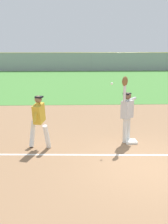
# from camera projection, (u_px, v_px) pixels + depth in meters

# --- Properties ---
(ground_plane) EXTENTS (82.20, 82.20, 0.00)m
(ground_plane) POSITION_uv_depth(u_px,v_px,m) (152.00, 167.00, 7.71)
(ground_plane) COLOR #936D4C
(outfield_grass) EXTENTS (55.95, 18.92, 0.01)m
(outfield_grass) POSITION_uv_depth(u_px,v_px,m) (98.00, 81.00, 24.59)
(outfield_grass) COLOR #478438
(outfield_grass) RESTS_ON ground_plane
(chalk_foul_line) EXTENTS (11.99, 0.67, 0.01)m
(chalk_foul_line) POSITION_uv_depth(u_px,v_px,m) (7.00, 154.00, 8.56)
(chalk_foul_line) COLOR white
(chalk_foul_line) RESTS_ON ground_plane
(first_base) EXTENTS (0.39, 0.39, 0.08)m
(first_base) POSITION_uv_depth(u_px,v_px,m) (131.00, 142.00, 9.57)
(first_base) COLOR white
(first_base) RESTS_ON ground_plane
(fielder) EXTENTS (0.66, 0.75, 2.28)m
(fielder) POSITION_uv_depth(u_px,v_px,m) (127.00, 110.00, 9.41)
(fielder) COLOR silver
(fielder) RESTS_ON ground_plane
(runner) EXTENTS (0.76, 0.83, 1.72)m
(runner) POSITION_uv_depth(u_px,v_px,m) (39.00, 118.00, 8.90)
(runner) COLOR white
(runner) RESTS_ON ground_plane
(baseball) EXTENTS (0.07, 0.07, 0.07)m
(baseball) POSITION_uv_depth(u_px,v_px,m) (112.00, 84.00, 8.90)
(baseball) COLOR white
(outfield_fence) EXTENTS (56.03, 0.08, 2.18)m
(outfield_fence) POSITION_uv_depth(u_px,v_px,m) (91.00, 62.00, 33.50)
(outfield_fence) COLOR #93999E
(outfield_fence) RESTS_ON ground_plane
(parked_car_white) EXTENTS (4.40, 2.13, 1.25)m
(parked_car_white) POSITION_uv_depth(u_px,v_px,m) (22.00, 63.00, 36.94)
(parked_car_white) COLOR white
(parked_car_white) RESTS_ON ground_plane
(parked_car_blue) EXTENTS (4.42, 2.16, 1.25)m
(parked_car_blue) POSITION_uv_depth(u_px,v_px,m) (61.00, 63.00, 37.61)
(parked_car_blue) COLOR #23389E
(parked_car_blue) RESTS_ON ground_plane
(parked_car_tan) EXTENTS (4.51, 2.34, 1.25)m
(parked_car_tan) POSITION_uv_depth(u_px,v_px,m) (94.00, 63.00, 38.04)
(parked_car_tan) COLOR tan
(parked_car_tan) RESTS_ON ground_plane
(parked_car_black) EXTENTS (4.51, 2.33, 1.25)m
(parked_car_black) POSITION_uv_depth(u_px,v_px,m) (132.00, 62.00, 38.32)
(parked_car_black) COLOR black
(parked_car_black) RESTS_ON ground_plane
(parked_car_red) EXTENTS (4.52, 2.36, 1.25)m
(parked_car_red) POSITION_uv_depth(u_px,v_px,m) (167.00, 63.00, 37.91)
(parked_car_red) COLOR #B21E1E
(parked_car_red) RESTS_ON ground_plane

